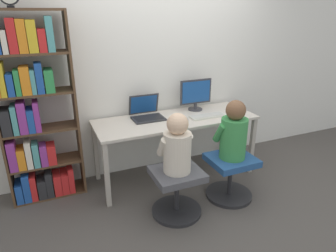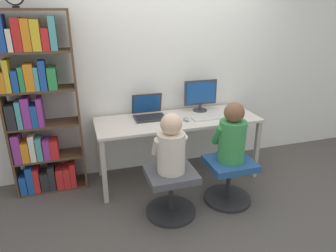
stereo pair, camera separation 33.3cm
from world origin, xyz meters
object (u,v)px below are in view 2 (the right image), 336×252
laptop (149,113)px  office_chair_right (171,189)px  bookshelf (36,111)px  office_chair_left (229,178)px  desktop_monitor (200,95)px  keyboard (210,117)px  person_at_laptop (171,146)px  person_at_monitor (232,135)px

laptop → office_chair_right: 0.99m
laptop → bookshelf: size_ratio=0.18×
office_chair_left → bookshelf: bookshelf is taller
office_chair_left → office_chair_right: 0.66m
desktop_monitor → office_chair_right: size_ratio=0.83×
bookshelf → keyboard: bearing=-8.0°
laptop → desktop_monitor: bearing=4.8°
keyboard → person_at_laptop: person_at_laptop is taller
person_at_monitor → person_at_laptop: size_ratio=1.06×
laptop → keyboard: (0.68, -0.25, -0.04)m
person_at_monitor → bookshelf: bearing=156.9°
office_chair_left → desktop_monitor: bearing=89.7°
keyboard → office_chair_left: 0.74m
person_at_monitor → person_at_laptop: bearing=-177.1°
office_chair_left → person_at_monitor: bearing=90.0°
desktop_monitor → keyboard: bearing=-89.4°
desktop_monitor → laptop: size_ratio=1.17×
keyboard → person_at_laptop: (-0.67, -0.57, -0.03)m
bookshelf → office_chair_right: bearing=-34.4°
person_at_laptop → office_chair_right: bearing=-90.0°
person_at_laptop → bookshelf: 1.50m
desktop_monitor → person_at_monitor: (-0.00, -0.85, -0.20)m
person_at_monitor → bookshelf: 2.06m
person_at_laptop → bookshelf: bookshelf is taller
office_chair_right → person_at_monitor: 0.82m
desktop_monitor → office_chair_right: desktop_monitor is taller
person_at_monitor → office_chair_right: bearing=-176.8°
laptop → bookshelf: bearing=179.3°
bookshelf → office_chair_left: bearing=-23.2°
keyboard → person_at_laptop: 0.88m
laptop → person_at_laptop: 0.83m
person_at_laptop → office_chair_left: bearing=2.6°
keyboard → person_at_monitor: (-0.01, -0.54, -0.01)m
keyboard → person_at_monitor: 0.54m
person_at_monitor → keyboard: bearing=89.2°
laptop → office_chair_right: (0.01, -0.83, -0.54)m
office_chair_right → office_chair_left: bearing=2.9°
desktop_monitor → laptop: 0.69m
office_chair_left → bookshelf: size_ratio=0.26×
office_chair_left → office_chair_right: same height
person_at_monitor → laptop: bearing=130.3°
office_chair_left → person_at_laptop: size_ratio=0.86×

